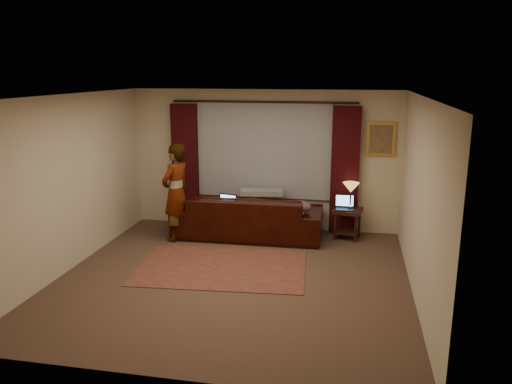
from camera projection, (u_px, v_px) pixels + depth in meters
floor at (234, 278)px, 7.25m from camera, size 5.00×5.00×0.01m
ceiling at (231, 96)px, 6.63m from camera, size 5.00×5.00×0.02m
wall_back at (264, 160)px, 9.32m from camera, size 5.00×0.02×2.60m
wall_front at (168, 254)px, 4.55m from camera, size 5.00×0.02×2.60m
wall_left at (69, 183)px, 7.40m from camera, size 0.02×5.00×2.60m
wall_right at (420, 199)px, 6.47m from camera, size 0.02×5.00×2.60m
sheer_curtain at (263, 150)px, 9.22m from camera, size 2.50×0.05×1.80m
drape_left at (186, 165)px, 9.52m from camera, size 0.50×0.14×2.30m
drape_right at (345, 170)px, 8.97m from camera, size 0.50×0.14×2.30m
curtain_rod at (263, 102)px, 8.96m from camera, size 0.04×0.04×3.40m
picture_frame at (381, 139)px, 8.80m from camera, size 0.50×0.04×0.60m
sofa at (248, 208)px, 8.94m from camera, size 2.67×1.20×1.07m
throw_blanket at (262, 177)px, 8.99m from camera, size 0.82×0.43×0.09m
clothing_pile at (298, 207)px, 8.62m from camera, size 0.53×0.44×0.20m
laptop_sofa at (224, 203)px, 8.78m from camera, size 0.43×0.45×0.25m
area_rug at (222, 267)px, 7.61m from camera, size 2.65×1.88×0.01m
end_table at (347, 224)px, 8.90m from camera, size 0.55×0.55×0.54m
tiffany_lamp at (351, 196)px, 8.82m from camera, size 0.38×0.38×0.47m
laptop_table at (345, 203)px, 8.76m from camera, size 0.37×0.40×0.25m
person at (176, 192)px, 8.69m from camera, size 0.65×0.65×1.72m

